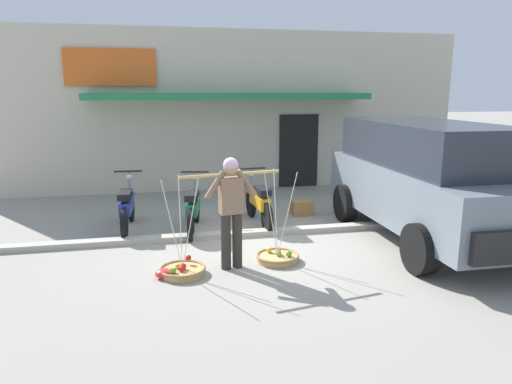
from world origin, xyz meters
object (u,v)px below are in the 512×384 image
at_px(plastic_litter_bag, 165,273).
at_px(motorcycle_second_in_row, 193,208).
at_px(fruit_vendor, 231,206).
at_px(fruit_basket_left_side, 182,270).
at_px(motorcycle_nearest_shop, 127,207).
at_px(parked_truck, 428,178).
at_px(motorcycle_third_in_row, 259,203).
at_px(fruit_basket_right_side, 278,257).
at_px(wooden_crate, 302,208).

bearing_deg(plastic_litter_bag, motorcycle_second_in_row, 74.96).
height_order(fruit_vendor, plastic_litter_bag, fruit_vendor).
height_order(fruit_vendor, fruit_basket_left_side, fruit_vendor).
bearing_deg(fruit_basket_left_side, motorcycle_nearest_shop, 109.53).
xyz_separation_m(fruit_vendor, fruit_basket_left_side, (-0.75, -0.13, -0.90)).
bearing_deg(parked_truck, motorcycle_nearest_shop, 162.25).
distance_m(motorcycle_nearest_shop, plastic_litter_bag, 2.68).
bearing_deg(fruit_vendor, motorcycle_third_in_row, 67.63).
xyz_separation_m(motorcycle_third_in_row, plastic_litter_bag, (-1.92, -2.40, -0.38)).
distance_m(fruit_basket_right_side, plastic_litter_bag, 1.79).
relative_size(fruit_basket_right_side, parked_truck, 0.30).
xyz_separation_m(motorcycle_nearest_shop, motorcycle_second_in_row, (1.24, -0.33, 0.00)).
bearing_deg(fruit_basket_right_side, motorcycle_second_in_row, 121.04).
bearing_deg(fruit_basket_right_side, parked_truck, 11.05).
relative_size(motorcycle_second_in_row, motorcycle_third_in_row, 0.99).
xyz_separation_m(fruit_basket_left_side, motorcycle_second_in_row, (0.35, 2.18, 0.38)).
xyz_separation_m(fruit_basket_right_side, motorcycle_nearest_shop, (-2.39, 2.25, 0.38)).
xyz_separation_m(fruit_vendor, wooden_crate, (1.98, 2.77, -0.82)).
distance_m(fruit_vendor, motorcycle_second_in_row, 2.15).
bearing_deg(plastic_litter_bag, fruit_basket_left_side, 15.02).
height_order(motorcycle_third_in_row, wooden_crate, motorcycle_third_in_row).
bearing_deg(fruit_basket_right_side, motorcycle_third_in_row, 85.70).
bearing_deg(fruit_vendor, motorcycle_second_in_row, 101.16).
xyz_separation_m(fruit_basket_left_side, wooden_crate, (2.73, 2.89, 0.09)).
relative_size(fruit_vendor, parked_truck, 0.35).
bearing_deg(motorcycle_nearest_shop, fruit_vendor, -55.41).
xyz_separation_m(fruit_basket_left_side, plastic_litter_bag, (-0.25, -0.07, -0.00)).
distance_m(fruit_vendor, motorcycle_nearest_shop, 2.94).
bearing_deg(fruit_basket_left_side, fruit_vendor, 9.52).
height_order(fruit_vendor, motorcycle_third_in_row, fruit_vendor).
bearing_deg(motorcycle_third_in_row, motorcycle_second_in_row, -173.03).
height_order(parked_truck, wooden_crate, parked_truck).
xyz_separation_m(fruit_basket_right_side, plastic_litter_bag, (-1.76, -0.32, -0.00)).
bearing_deg(motorcycle_nearest_shop, motorcycle_second_in_row, -15.03).
height_order(fruit_basket_left_side, parked_truck, parked_truck).
relative_size(motorcycle_second_in_row, parked_truck, 0.37).
distance_m(fruit_basket_right_side, motorcycle_nearest_shop, 3.31).
height_order(motorcycle_second_in_row, plastic_litter_bag, motorcycle_second_in_row).
bearing_deg(motorcycle_third_in_row, fruit_basket_right_side, -94.30).
relative_size(fruit_vendor, fruit_basket_left_side, 1.17).
height_order(fruit_vendor, parked_truck, parked_truck).
bearing_deg(motorcycle_second_in_row, motorcycle_nearest_shop, 164.97).
bearing_deg(wooden_crate, motorcycle_nearest_shop, -173.95).
relative_size(motorcycle_nearest_shop, plastic_litter_bag, 6.51).
bearing_deg(motorcycle_second_in_row, fruit_basket_right_side, -58.96).
relative_size(fruit_basket_left_side, fruit_basket_right_side, 1.00).
xyz_separation_m(fruit_basket_left_side, motorcycle_third_in_row, (1.66, 2.34, 0.38)).
relative_size(motorcycle_nearest_shop, wooden_crate, 4.14).
height_order(motorcycle_second_in_row, parked_truck, parked_truck).
xyz_separation_m(fruit_vendor, fruit_basket_right_side, (0.75, 0.13, -0.90)).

